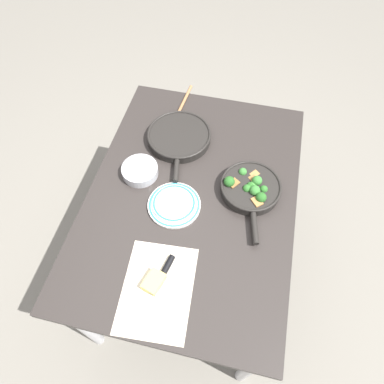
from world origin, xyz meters
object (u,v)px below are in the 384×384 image
at_px(grater_knife, 162,276).
at_px(cheese_block, 154,282).
at_px(skillet_eggs, 179,137).
at_px(wooden_spoon, 177,115).
at_px(dinner_plate_stack, 174,204).
at_px(prep_bowl_steel, 140,171).
at_px(skillet_broccoli, 250,188).

xyz_separation_m(grater_knife, cheese_block, (0.03, -0.02, 0.01)).
height_order(skillet_eggs, grater_knife, skillet_eggs).
height_order(wooden_spoon, dinner_plate_stack, dinner_plate_stack).
bearing_deg(grater_knife, skillet_eggs, -159.01).
bearing_deg(dinner_plate_stack, cheese_block, 2.26).
height_order(skillet_eggs, wooden_spoon, skillet_eggs).
height_order(skillet_eggs, prep_bowl_steel, skillet_eggs).
distance_m(dinner_plate_stack, prep_bowl_steel, 0.22).
bearing_deg(skillet_broccoli, grater_knife, -42.70).
height_order(skillet_broccoli, prep_bowl_steel, skillet_broccoli).
distance_m(grater_knife, cheese_block, 0.04).
relative_size(skillet_broccoli, dinner_plate_stack, 1.75).
distance_m(grater_knife, prep_bowl_steel, 0.48).
xyz_separation_m(skillet_broccoli, skillet_eggs, (-0.22, -0.36, -0.01)).
height_order(dinner_plate_stack, prep_bowl_steel, prep_bowl_steel).
height_order(wooden_spoon, prep_bowl_steel, prep_bowl_steel).
bearing_deg(dinner_plate_stack, grater_knife, 6.37).
bearing_deg(wooden_spoon, grater_knife, 15.30).
bearing_deg(prep_bowl_steel, cheese_block, 23.49).
xyz_separation_m(skillet_broccoli, dinner_plate_stack, (0.14, -0.29, -0.02)).
xyz_separation_m(grater_knife, prep_bowl_steel, (-0.43, -0.22, 0.01)).
bearing_deg(dinner_plate_stack, prep_bowl_steel, -123.86).
bearing_deg(prep_bowl_steel, grater_knife, 27.13).
relative_size(skillet_broccoli, grater_knife, 1.57).
bearing_deg(grater_knife, wooden_spoon, -157.36).
bearing_deg(skillet_broccoli, cheese_block, -43.05).
relative_size(cheese_block, dinner_plate_stack, 0.44).
xyz_separation_m(skillet_eggs, cheese_block, (0.69, 0.08, -0.00)).
distance_m(wooden_spoon, grater_knife, 0.83).
xyz_separation_m(cheese_block, dinner_plate_stack, (-0.33, -0.01, -0.01)).
xyz_separation_m(wooden_spoon, dinner_plate_stack, (0.51, 0.12, 0.01)).
relative_size(skillet_broccoli, cheese_block, 4.00).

